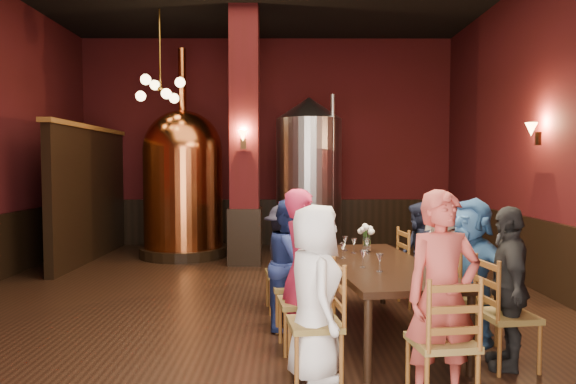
{
  "coord_description": "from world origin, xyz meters",
  "views": [
    {
      "loc": [
        0.44,
        -6.26,
        1.76
      ],
      "look_at": [
        0.46,
        0.2,
        1.42
      ],
      "focal_mm": 32.0,
      "sensor_mm": 36.0,
      "label": 1
    }
  ],
  "objects_px": {
    "dining_table": "(377,268)",
    "person_0": "(315,292)",
    "copper_kettle": "(183,181)",
    "rose_vase": "(367,233)",
    "steel_vessel": "(309,176)",
    "person_2": "(292,264)",
    "person_1": "(302,270)"
  },
  "relations": [
    {
      "from": "dining_table",
      "to": "person_0",
      "type": "relative_size",
      "value": 1.75
    },
    {
      "from": "person_0",
      "to": "copper_kettle",
      "type": "bearing_deg",
      "value": 12.67
    },
    {
      "from": "rose_vase",
      "to": "person_0",
      "type": "bearing_deg",
      "value": -111.56
    },
    {
      "from": "steel_vessel",
      "to": "dining_table",
      "type": "bearing_deg",
      "value": -83.9
    },
    {
      "from": "dining_table",
      "to": "steel_vessel",
      "type": "bearing_deg",
      "value": 88.45
    },
    {
      "from": "person_2",
      "to": "steel_vessel",
      "type": "distance_m",
      "value": 4.62
    },
    {
      "from": "person_2",
      "to": "rose_vase",
      "type": "height_order",
      "value": "person_2"
    },
    {
      "from": "person_0",
      "to": "person_2",
      "type": "xyz_separation_m",
      "value": [
        -0.18,
        1.32,
        -0.02
      ]
    },
    {
      "from": "person_2",
      "to": "copper_kettle",
      "type": "xyz_separation_m",
      "value": [
        -2.04,
        4.38,
        0.75
      ]
    },
    {
      "from": "dining_table",
      "to": "copper_kettle",
      "type": "relative_size",
      "value": 0.63
    },
    {
      "from": "dining_table",
      "to": "person_0",
      "type": "bearing_deg",
      "value": -130.36
    },
    {
      "from": "copper_kettle",
      "to": "rose_vase",
      "type": "distance_m",
      "value": 4.91
    },
    {
      "from": "dining_table",
      "to": "copper_kettle",
      "type": "xyz_separation_m",
      "value": [
        -2.93,
        4.59,
        0.76
      ]
    },
    {
      "from": "person_0",
      "to": "rose_vase",
      "type": "relative_size",
      "value": 4.36
    },
    {
      "from": "person_0",
      "to": "steel_vessel",
      "type": "relative_size",
      "value": 0.47
    },
    {
      "from": "person_1",
      "to": "person_2",
      "type": "height_order",
      "value": "person_1"
    },
    {
      "from": "person_0",
      "to": "person_2",
      "type": "distance_m",
      "value": 1.33
    },
    {
      "from": "dining_table",
      "to": "person_2",
      "type": "bearing_deg",
      "value": 158.78
    },
    {
      "from": "person_0",
      "to": "rose_vase",
      "type": "bearing_deg",
      "value": -30.18
    },
    {
      "from": "person_1",
      "to": "copper_kettle",
      "type": "bearing_deg",
      "value": 10.97
    },
    {
      "from": "steel_vessel",
      "to": "copper_kettle",
      "type": "bearing_deg",
      "value": -176.4
    },
    {
      "from": "person_2",
      "to": "rose_vase",
      "type": "distance_m",
      "value": 1.02
    },
    {
      "from": "person_1",
      "to": "steel_vessel",
      "type": "bearing_deg",
      "value": -15.2
    },
    {
      "from": "copper_kettle",
      "to": "steel_vessel",
      "type": "height_order",
      "value": "copper_kettle"
    },
    {
      "from": "person_2",
      "to": "rose_vase",
      "type": "relative_size",
      "value": 4.23
    },
    {
      "from": "person_1",
      "to": "steel_vessel",
      "type": "relative_size",
      "value": 0.5
    },
    {
      "from": "copper_kettle",
      "to": "rose_vase",
      "type": "relative_size",
      "value": 12.05
    },
    {
      "from": "person_2",
      "to": "rose_vase",
      "type": "xyz_separation_m",
      "value": [
        0.88,
        0.45,
        0.27
      ]
    },
    {
      "from": "person_0",
      "to": "person_1",
      "type": "height_order",
      "value": "person_1"
    },
    {
      "from": "person_2",
      "to": "steel_vessel",
      "type": "height_order",
      "value": "steel_vessel"
    },
    {
      "from": "person_0",
      "to": "person_1",
      "type": "bearing_deg",
      "value": -0.96
    },
    {
      "from": "dining_table",
      "to": "person_2",
      "type": "xyz_separation_m",
      "value": [
        -0.89,
        0.21,
        0.01
      ]
    }
  ]
}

